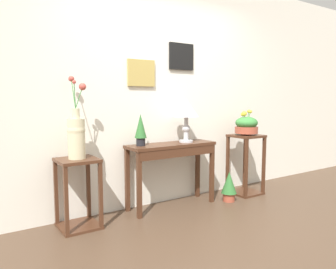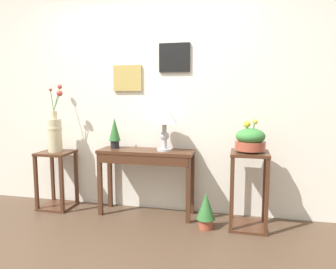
{
  "view_description": "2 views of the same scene",
  "coord_description": "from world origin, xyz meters",
  "px_view_note": "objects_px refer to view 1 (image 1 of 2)",
  "views": [
    {
      "loc": [
        -2.11,
        -1.84,
        1.27
      ],
      "look_at": [
        0.05,
        1.38,
        0.84
      ],
      "focal_mm": 35.39,
      "sensor_mm": 36.0,
      "label": 1
    },
    {
      "loc": [
        1.05,
        -2.02,
        1.36
      ],
      "look_at": [
        0.26,
        1.38,
        0.92
      ],
      "focal_mm": 33.54,
      "sensor_mm": 36.0,
      "label": 2
    }
  ],
  "objects_px": {
    "pedestal_stand_right": "(245,164)",
    "planter_bowl_wide_right": "(246,125)",
    "table_lamp": "(186,111)",
    "pedestal_stand_left": "(78,194)",
    "potted_plant_on_console": "(141,129)",
    "console_table": "(172,155)",
    "potted_plant_floor": "(229,185)",
    "flower_vase_tall_left": "(76,133)"
  },
  "relations": [
    {
      "from": "pedestal_stand_right",
      "to": "planter_bowl_wide_right",
      "type": "distance_m",
      "value": 0.52
    },
    {
      "from": "table_lamp",
      "to": "pedestal_stand_left",
      "type": "relative_size",
      "value": 0.74
    },
    {
      "from": "potted_plant_on_console",
      "to": "pedestal_stand_left",
      "type": "relative_size",
      "value": 0.51
    },
    {
      "from": "pedestal_stand_right",
      "to": "pedestal_stand_left",
      "type": "bearing_deg",
      "value": 177.93
    },
    {
      "from": "pedestal_stand_left",
      "to": "pedestal_stand_right",
      "type": "distance_m",
      "value": 2.24
    },
    {
      "from": "console_table",
      "to": "potted_plant_floor",
      "type": "distance_m",
      "value": 0.84
    },
    {
      "from": "pedestal_stand_left",
      "to": "pedestal_stand_right",
      "type": "height_order",
      "value": "pedestal_stand_right"
    },
    {
      "from": "table_lamp",
      "to": "potted_plant_floor",
      "type": "bearing_deg",
      "value": -25.49
    },
    {
      "from": "console_table",
      "to": "planter_bowl_wide_right",
      "type": "height_order",
      "value": "planter_bowl_wide_right"
    },
    {
      "from": "pedestal_stand_right",
      "to": "potted_plant_floor",
      "type": "height_order",
      "value": "pedestal_stand_right"
    },
    {
      "from": "potted_plant_on_console",
      "to": "pedestal_stand_left",
      "type": "xyz_separation_m",
      "value": [
        -0.73,
        -0.06,
        -0.6
      ]
    },
    {
      "from": "planter_bowl_wide_right",
      "to": "potted_plant_floor",
      "type": "relative_size",
      "value": 0.89
    },
    {
      "from": "pedestal_stand_right",
      "to": "potted_plant_on_console",
      "type": "bearing_deg",
      "value": 174.71
    },
    {
      "from": "pedestal_stand_left",
      "to": "console_table",
      "type": "bearing_deg",
      "value": 0.23
    },
    {
      "from": "pedestal_stand_right",
      "to": "planter_bowl_wide_right",
      "type": "bearing_deg",
      "value": 155.74
    },
    {
      "from": "console_table",
      "to": "table_lamp",
      "type": "distance_m",
      "value": 0.54
    },
    {
      "from": "table_lamp",
      "to": "potted_plant_on_console",
      "type": "distance_m",
      "value": 0.63
    },
    {
      "from": "console_table",
      "to": "flower_vase_tall_left",
      "type": "relative_size",
      "value": 1.35
    },
    {
      "from": "pedestal_stand_right",
      "to": "potted_plant_floor",
      "type": "bearing_deg",
      "value": -163.08
    },
    {
      "from": "potted_plant_on_console",
      "to": "potted_plant_floor",
      "type": "height_order",
      "value": "potted_plant_on_console"
    },
    {
      "from": "planter_bowl_wide_right",
      "to": "console_table",
      "type": "bearing_deg",
      "value": 175.63
    },
    {
      "from": "table_lamp",
      "to": "potted_plant_on_console",
      "type": "bearing_deg",
      "value": 176.86
    },
    {
      "from": "potted_plant_floor",
      "to": "console_table",
      "type": "bearing_deg",
      "value": 163.14
    },
    {
      "from": "console_table",
      "to": "table_lamp",
      "type": "bearing_deg",
      "value": 5.68
    },
    {
      "from": "table_lamp",
      "to": "flower_vase_tall_left",
      "type": "distance_m",
      "value": 1.34
    },
    {
      "from": "planter_bowl_wide_right",
      "to": "potted_plant_floor",
      "type": "distance_m",
      "value": 0.84
    },
    {
      "from": "pedestal_stand_left",
      "to": "potted_plant_on_console",
      "type": "bearing_deg",
      "value": 4.54
    },
    {
      "from": "potted_plant_on_console",
      "to": "flower_vase_tall_left",
      "type": "height_order",
      "value": "flower_vase_tall_left"
    },
    {
      "from": "table_lamp",
      "to": "flower_vase_tall_left",
      "type": "xyz_separation_m",
      "value": [
        -1.33,
        -0.02,
        -0.19
      ]
    },
    {
      "from": "table_lamp",
      "to": "planter_bowl_wide_right",
      "type": "distance_m",
      "value": 0.94
    },
    {
      "from": "pedestal_stand_right",
      "to": "table_lamp",
      "type": "bearing_deg",
      "value": 173.3
    },
    {
      "from": "table_lamp",
      "to": "potted_plant_floor",
      "type": "relative_size",
      "value": 1.37
    },
    {
      "from": "pedestal_stand_left",
      "to": "potted_plant_floor",
      "type": "bearing_deg",
      "value": -6.52
    },
    {
      "from": "console_table",
      "to": "table_lamp",
      "type": "relative_size",
      "value": 2.1
    },
    {
      "from": "pedestal_stand_left",
      "to": "planter_bowl_wide_right",
      "type": "height_order",
      "value": "planter_bowl_wide_right"
    },
    {
      "from": "potted_plant_on_console",
      "to": "console_table",
      "type": "bearing_deg",
      "value": -7.94
    },
    {
      "from": "table_lamp",
      "to": "potted_plant_on_console",
      "type": "height_order",
      "value": "table_lamp"
    },
    {
      "from": "console_table",
      "to": "table_lamp",
      "type": "xyz_separation_m",
      "value": [
        0.21,
        0.02,
        0.5
      ]
    },
    {
      "from": "potted_plant_on_console",
      "to": "planter_bowl_wide_right",
      "type": "relative_size",
      "value": 1.05
    },
    {
      "from": "pedestal_stand_right",
      "to": "flower_vase_tall_left",
      "type": "bearing_deg",
      "value": 177.88
    },
    {
      "from": "flower_vase_tall_left",
      "to": "potted_plant_floor",
      "type": "bearing_deg",
      "value": -6.58
    },
    {
      "from": "potted_plant_floor",
      "to": "pedestal_stand_left",
      "type": "bearing_deg",
      "value": 173.48
    }
  ]
}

